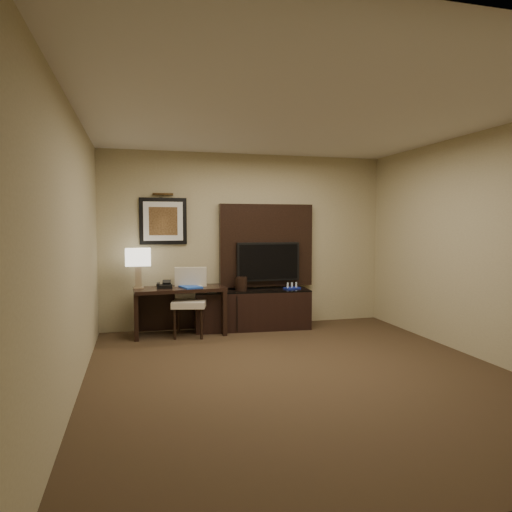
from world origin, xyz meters
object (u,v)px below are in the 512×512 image
object	(u,v)px
table_lamp	(138,267)
desk	(180,311)
credenza	(252,309)
minibar_tray	(292,286)
desk_chair	(189,303)
ice_bucket	(241,284)
tv	(268,262)
desk_phone	(165,284)

from	to	relation	value
table_lamp	desk	bearing A→B (deg)	-8.28
desk	table_lamp	size ratio (longest dim) A/B	2.16
credenza	minibar_tray	world-z (taller)	minibar_tray
desk_chair	minibar_tray	size ratio (longest dim) A/B	4.03
table_lamp	ice_bucket	bearing A→B (deg)	0.34
table_lamp	ice_bucket	xyz separation A→B (m)	(1.51, 0.01, -0.29)
desk	ice_bucket	bearing A→B (deg)	2.63
tv	table_lamp	xyz separation A→B (m)	(-1.98, -0.16, -0.03)
desk_phone	desk_chair	bearing A→B (deg)	-14.94
tv	desk_phone	distance (m)	1.65
tv	ice_bucket	bearing A→B (deg)	-162.53
desk_phone	minibar_tray	size ratio (longest dim) A/B	0.89
desk	desk_chair	size ratio (longest dim) A/B	1.33
desk	tv	xyz separation A→B (m)	(1.40, 0.24, 0.67)
desk_chair	table_lamp	bearing A→B (deg)	176.29
credenza	tv	size ratio (longest dim) A/B	1.75
desk_chair	minibar_tray	distance (m)	1.63
tv	desk_phone	xyz separation A→B (m)	(-1.61, -0.24, -0.27)
desk_phone	credenza	bearing A→B (deg)	9.64
credenza	desk_chair	xyz separation A→B (m)	(-0.98, -0.23, 0.18)
desk	minibar_tray	size ratio (longest dim) A/B	5.37
desk	minibar_tray	bearing A→B (deg)	-0.87
tv	minibar_tray	distance (m)	0.53
credenza	table_lamp	world-z (taller)	table_lamp
credenza	table_lamp	size ratio (longest dim) A/B	2.92
tv	desk_phone	bearing A→B (deg)	-171.46
credenza	desk	bearing A→B (deg)	-170.32
tv	desk_chair	bearing A→B (deg)	-164.00
tv	minibar_tray	size ratio (longest dim) A/B	4.15
table_lamp	ice_bucket	distance (m)	1.54
table_lamp	credenza	bearing A→B (deg)	0.54
ice_bucket	desk	bearing A→B (deg)	-174.28
ice_bucket	minibar_tray	world-z (taller)	ice_bucket
desk	table_lamp	bearing A→B (deg)	168.63
tv	table_lamp	distance (m)	1.98
desk	table_lamp	distance (m)	0.87
credenza	table_lamp	distance (m)	1.82
credenza	minibar_tray	distance (m)	0.72
desk	minibar_tray	distance (m)	1.76
desk	ice_bucket	world-z (taller)	ice_bucket
desk	table_lamp	xyz separation A→B (m)	(-0.58, 0.08, 0.65)
ice_bucket	credenza	bearing A→B (deg)	2.24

